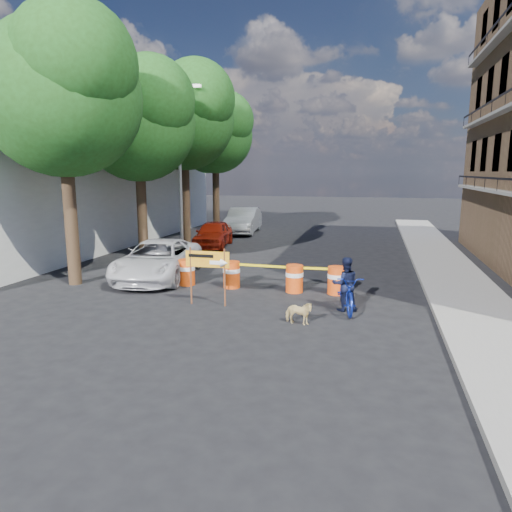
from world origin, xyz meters
The scene contains 19 objects.
ground centered at (0.00, 0.00, 0.00)m, with size 120.00×120.00×0.00m, color black.
sidewalk_east centered at (6.20, 6.00, 0.07)m, with size 2.40×40.00×0.15m, color gray.
white_building centered at (-13.00, 10.00, 3.00)m, with size 8.00×22.00×6.00m, color silver.
tree_near centered at (-6.73, 2.00, 6.36)m, with size 5.46×5.20×9.15m.
tree_mid_a centered at (-6.74, 7.00, 6.01)m, with size 5.25×5.00×8.68m.
tree_mid_b centered at (-6.73, 12.00, 6.71)m, with size 5.67×5.40×9.62m.
tree_far centered at (-6.74, 17.00, 6.22)m, with size 5.04×4.80×8.84m.
streetlamp centered at (-5.93, 9.50, 4.38)m, with size 1.25×0.18×8.00m.
barrel_far_left centered at (-2.93, 2.85, 0.47)m, with size 0.58×0.58×0.90m.
barrel_mid_left centered at (-1.31, 2.89, 0.47)m, with size 0.58×0.58×0.90m.
barrel_mid_right centered at (0.86, 2.83, 0.47)m, with size 0.58×0.58×0.90m.
barrel_far_right centered at (2.21, 2.93, 0.47)m, with size 0.58×0.58×0.90m.
detour_sign centered at (-1.20, 0.73, 1.25)m, with size 1.34×0.25×1.72m.
pedestrian centered at (2.59, 1.20, 0.77)m, with size 0.75×0.59×1.55m, color black.
bicycle centered at (2.65, 1.20, 1.02)m, with size 0.71×1.07×2.04m, color navy.
dog centered at (1.51, -0.33, 0.31)m, with size 0.34×0.74×0.63m, color #E4C882.
suv_white centered at (-4.35, 3.50, 0.70)m, with size 2.32×5.04×1.40m, color silver.
sedan_red centered at (-4.80, 10.79, 0.68)m, with size 1.61×4.01×1.36m, color maroon.
sedan_silver centered at (-4.76, 16.39, 0.82)m, with size 1.73×4.95×1.63m, color #A8ABAF.
Camera 1 is at (3.27, -11.55, 3.91)m, focal length 32.00 mm.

